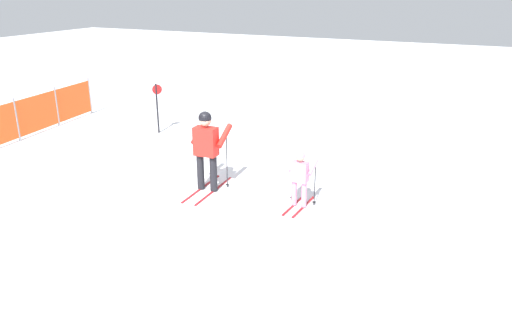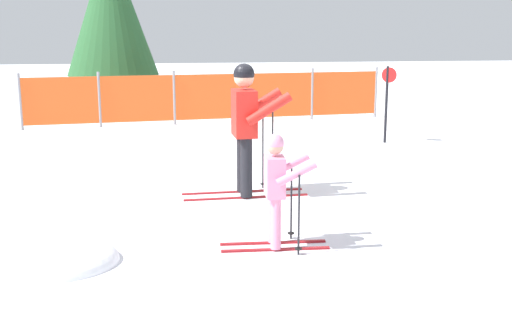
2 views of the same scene
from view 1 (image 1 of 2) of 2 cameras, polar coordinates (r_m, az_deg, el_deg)
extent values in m
plane|color=white|center=(10.49, -7.27, -3.09)|extent=(60.00, 60.00, 0.00)
cube|color=maroon|center=(10.59, -6.28, -2.74)|extent=(1.60, 0.11, 0.02)
cube|color=maroon|center=(10.46, -4.82, -3.00)|extent=(1.60, 0.11, 0.02)
cylinder|color=black|center=(10.45, -6.36, -0.78)|extent=(0.15, 0.15, 0.76)
cylinder|color=black|center=(10.31, -4.88, -1.02)|extent=(0.15, 0.15, 0.76)
cube|color=red|center=(10.16, -5.75, 2.65)|extent=(0.29, 0.48, 0.59)
cylinder|color=red|center=(10.49, -6.51, 3.65)|extent=(0.59, 0.14, 0.41)
cylinder|color=red|center=(10.22, -3.62, 3.30)|extent=(0.59, 0.14, 0.41)
sphere|color=#D8AD8C|center=(10.03, -5.84, 5.07)|extent=(0.25, 0.25, 0.25)
sphere|color=black|center=(10.02, -5.85, 5.32)|extent=(0.26, 0.26, 0.26)
cylinder|color=black|center=(10.70, -6.38, 0.83)|extent=(0.02, 0.02, 1.18)
cylinder|color=black|center=(10.89, -6.28, -1.80)|extent=(0.07, 0.07, 0.01)
cylinder|color=black|center=(10.43, -3.35, 0.38)|extent=(0.02, 0.02, 1.18)
cylinder|color=black|center=(10.62, -3.29, -2.30)|extent=(0.07, 0.07, 0.01)
cube|color=maroon|center=(9.80, 4.36, -4.63)|extent=(1.07, 0.09, 0.02)
cube|color=maroon|center=(9.73, 5.46, -4.85)|extent=(1.07, 0.09, 0.02)
cylinder|color=pink|center=(9.69, 4.40, -3.22)|extent=(0.10, 0.10, 0.51)
cylinder|color=pink|center=(9.62, 5.51, -3.43)|extent=(0.10, 0.10, 0.51)
cube|color=pink|center=(9.49, 5.03, -0.84)|extent=(0.19, 0.32, 0.39)
cylinder|color=pink|center=(9.69, 4.39, 0.07)|extent=(0.40, 0.09, 0.25)
cylinder|color=pink|center=(9.56, 6.55, -0.31)|extent=(0.40, 0.09, 0.25)
sphere|color=#D8AD8C|center=(9.39, 5.09, 0.86)|extent=(0.17, 0.17, 0.17)
sphere|color=pink|center=(9.38, 5.09, 1.03)|extent=(0.18, 0.18, 0.18)
cylinder|color=black|center=(9.87, 4.16, -2.02)|extent=(0.02, 0.02, 0.79)
cylinder|color=black|center=(10.00, 4.11, -3.79)|extent=(0.07, 0.07, 0.01)
cylinder|color=black|center=(9.71, 6.73, -2.50)|extent=(0.02, 0.02, 0.79)
cylinder|color=black|center=(9.84, 6.65, -4.29)|extent=(0.07, 0.07, 0.01)
cylinder|color=gray|center=(15.03, -25.68, 4.63)|extent=(0.06, 0.06, 1.19)
cylinder|color=gray|center=(16.18, -21.82, 6.16)|extent=(0.06, 0.06, 1.19)
cylinder|color=gray|center=(17.39, -18.46, 7.46)|extent=(0.06, 0.06, 1.19)
cube|color=#F75D22|center=(15.59, -23.68, 5.43)|extent=(1.60, 0.21, 1.00)
cube|color=#F75D22|center=(16.77, -20.08, 6.84)|extent=(1.60, 0.21, 1.00)
cylinder|color=black|center=(14.57, -11.21, 6.28)|extent=(0.05, 0.05, 1.42)
cylinder|color=red|center=(14.46, -11.24, 8.41)|extent=(0.23, 0.19, 0.28)
ellipsoid|color=white|center=(7.98, 0.48, -10.82)|extent=(1.25, 1.07, 0.50)
camera|label=2|loc=(8.14, 45.34, 0.07)|focal=45.00mm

